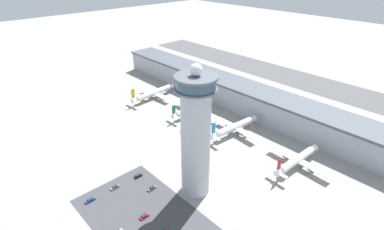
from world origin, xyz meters
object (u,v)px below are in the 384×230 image
at_px(service_truck_catering, 143,100).
at_px(car_maroon_suv, 138,176).
at_px(car_red_hatchback, 152,188).
at_px(airplane_gate_alpha, 154,93).
at_px(car_silver_sedan, 144,216).
at_px(car_navy_sedan, 115,187).
at_px(airplane_gate_delta, 297,160).
at_px(control_tower, 196,135).
at_px(airplane_gate_charlie, 234,127).
at_px(car_green_van, 90,200).
at_px(airplane_gate_bravo, 193,109).
at_px(service_truck_fuel, 184,130).
at_px(service_truck_baggage, 199,117).

distance_m(service_truck_catering, car_maroon_suv, 93.02).
relative_size(service_truck_catering, car_red_hatchback, 1.60).
bearing_deg(airplane_gate_alpha, car_silver_sedan, -38.36).
bearing_deg(service_truck_catering, airplane_gate_alpha, 84.19).
bearing_deg(car_navy_sedan, airplane_gate_delta, 57.53).
bearing_deg(control_tower, car_red_hatchback, -133.55).
distance_m(airplane_gate_delta, service_truck_catering, 126.72).
xyz_separation_m(car_red_hatchback, car_navy_sedan, (-13.04, -12.75, -0.08)).
bearing_deg(service_truck_catering, car_navy_sedan, -42.37).
height_order(airplane_gate_charlie, airplane_gate_delta, airplane_gate_charlie).
height_order(service_truck_catering, car_navy_sedan, service_truck_catering).
bearing_deg(car_navy_sedan, car_maroon_suv, 87.52).
distance_m(control_tower, service_truck_catering, 113.90).
bearing_deg(car_green_van, service_truck_catering, 132.67).
bearing_deg(airplane_gate_alpha, airplane_gate_bravo, 5.31).
height_order(control_tower, service_truck_fuel, control_tower).
bearing_deg(car_silver_sedan, airplane_gate_alpha, 141.64).
height_order(car_navy_sedan, car_maroon_suv, car_maroon_suv).
height_order(airplane_gate_charlie, service_truck_catering, airplane_gate_charlie).
distance_m(control_tower, car_maroon_suv, 43.76).
bearing_deg(car_navy_sedan, airplane_gate_charlie, 85.61).
distance_m(airplane_gate_delta, car_navy_sedan, 95.93).
bearing_deg(car_silver_sedan, car_maroon_suv, 151.63).
relative_size(airplane_gate_bravo, service_truck_catering, 5.59).
height_order(airplane_gate_delta, car_silver_sedan, airplane_gate_delta).
distance_m(service_truck_catering, service_truck_fuel, 57.12).
bearing_deg(car_green_van, car_maroon_suv, 89.08).
xyz_separation_m(control_tower, car_green_van, (-27.55, -41.19, -30.97)).
height_order(service_truck_baggage, car_silver_sedan, service_truck_baggage).
xyz_separation_m(service_truck_baggage, car_maroon_suv, (24.64, -67.31, -0.46)).
distance_m(airplane_gate_charlie, car_silver_sedan, 85.11).
bearing_deg(car_navy_sedan, airplane_gate_alpha, 133.28).
distance_m(airplane_gate_bravo, car_red_hatchback, 82.49).
height_order(airplane_gate_charlie, car_red_hatchback, airplane_gate_charlie).
bearing_deg(car_red_hatchback, service_truck_catering, 147.75).
distance_m(airplane_gate_alpha, airplane_gate_bravo, 42.04).
bearing_deg(car_navy_sedan, service_truck_catering, 137.63).
distance_m(airplane_gate_alpha, car_maroon_suv, 98.58).
relative_size(control_tower, car_navy_sedan, 13.49).
bearing_deg(airplane_gate_bravo, airplane_gate_alpha, -174.69).
height_order(airplane_gate_alpha, car_green_van, airplane_gate_alpha).
relative_size(service_truck_baggage, car_navy_sedan, 1.60).
bearing_deg(service_truck_fuel, control_tower, -36.20).
distance_m(service_truck_fuel, car_silver_sedan, 75.27).
bearing_deg(airplane_gate_delta, service_truck_fuel, -164.37).
bearing_deg(car_silver_sedan, airplane_gate_delta, 72.14).
distance_m(airplane_gate_alpha, car_navy_sedan, 107.33).
xyz_separation_m(airplane_gate_charlie, car_maroon_suv, (-5.78, -69.48, -4.20)).
height_order(car_green_van, car_navy_sedan, car_green_van).
bearing_deg(control_tower, service_truck_baggage, 134.69).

